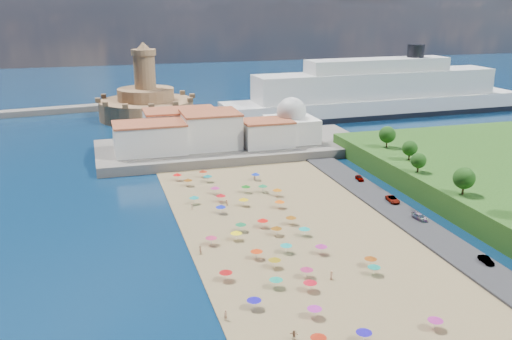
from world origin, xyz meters
name	(u,v)px	position (x,y,z in m)	size (l,w,h in m)	color
ground	(271,239)	(0.00, 0.00, 0.00)	(700.00, 700.00, 0.00)	#071938
terrace	(233,148)	(10.00, 73.00, 1.50)	(90.00, 36.00, 3.00)	#59544C
jetty	(155,130)	(-12.00, 108.00, 1.20)	(18.00, 70.00, 2.40)	#59544C
waterfront_buildings	(194,131)	(-3.05, 73.64, 7.88)	(57.00, 29.00, 11.00)	silver
domed_building	(291,124)	(30.00, 71.00, 8.97)	(16.00, 16.00, 15.00)	silver
fortress	(146,103)	(-12.00, 138.00, 6.68)	(40.00, 40.00, 32.40)	#A47C52
cruise_ship	(376,95)	(85.80, 116.06, 9.02)	(140.10, 25.84, 30.45)	black
beach_parasols	(282,252)	(-1.22, -11.11, 2.15)	(30.53, 116.86, 2.20)	gray
beachgoers	(257,257)	(-6.04, -10.17, 1.10)	(30.72, 92.61, 1.86)	tan
parked_cars	(416,214)	(36.00, 1.04, 1.37)	(2.92, 75.24, 1.41)	gray
hillside_trees	(501,192)	(48.05, -11.63, 9.95)	(11.43, 108.51, 7.70)	#382314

